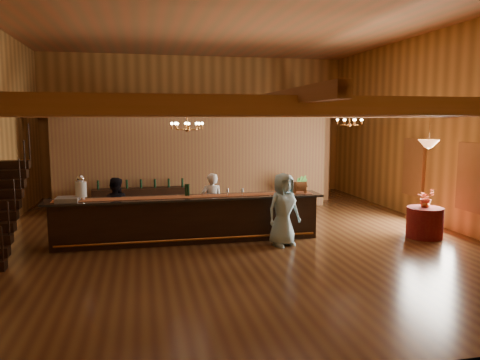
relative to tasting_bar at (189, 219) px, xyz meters
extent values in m
plane|color=#422413|center=(1.14, 0.55, -0.57)|extent=(14.00, 14.00, 0.00)
plane|color=#AC633B|center=(1.14, 0.55, 4.93)|extent=(14.00, 14.00, 0.00)
cube|color=#B5803B|center=(1.14, 7.55, 2.18)|extent=(12.00, 0.10, 5.50)
cube|color=#B5803B|center=(1.14, -6.45, 2.18)|extent=(12.00, 0.10, 5.50)
cube|color=#B5803B|center=(7.14, 0.55, 2.18)|extent=(0.10, 14.00, 5.50)
cube|color=brown|center=(1.14, -4.95, 2.63)|extent=(11.90, 0.20, 0.28)
cube|color=brown|center=(1.14, -2.45, 2.63)|extent=(11.90, 0.20, 0.28)
cube|color=brown|center=(1.14, 0.05, 2.63)|extent=(11.90, 0.20, 0.28)
cube|color=brown|center=(1.14, 2.55, 2.63)|extent=(11.90, 0.20, 0.28)
cube|color=brown|center=(1.14, 5.05, 2.63)|extent=(11.90, 0.20, 0.28)
cube|color=brown|center=(1.14, 7.35, 2.63)|extent=(11.90, 0.20, 0.28)
cube|color=brown|center=(-3.36, 0.55, 2.77)|extent=(0.18, 13.90, 0.22)
cube|color=brown|center=(1.14, 0.55, 2.77)|extent=(0.18, 13.90, 0.22)
cube|color=brown|center=(5.64, 0.55, 2.77)|extent=(0.18, 13.90, 0.22)
cube|color=brown|center=(-3.36, 5.05, 1.03)|extent=(0.20, 0.20, 3.20)
cube|color=brown|center=(5.64, 5.05, 1.03)|extent=(0.20, 0.20, 3.20)
cube|color=brown|center=(0.64, 4.05, 0.98)|extent=(9.00, 0.18, 3.10)
cube|color=white|center=(7.09, -1.05, 0.98)|extent=(0.12, 1.05, 1.75)
cube|color=white|center=(7.09, 1.55, 0.98)|extent=(0.12, 1.05, 1.75)
cube|color=black|center=(-4.31, 0.23, 0.73)|extent=(1.00, 0.28, 0.20)
cube|color=black|center=(-4.31, 0.51, 0.93)|extent=(1.00, 0.28, 0.20)
cube|color=black|center=(-4.31, 0.79, 1.13)|extent=(1.00, 0.28, 0.20)
cube|color=black|center=(-4.31, 1.07, 1.33)|extent=(1.00, 0.28, 0.20)
cube|color=black|center=(2.14, 6.05, -0.02)|extent=(1.20, 0.60, 1.10)
cube|color=brown|center=(-0.86, 6.05, -0.07)|extent=(1.00, 0.60, 1.00)
cube|color=black|center=(0.00, 0.00, -0.04)|extent=(6.41, 0.72, 1.07)
cube|color=black|center=(0.00, 0.00, 0.52)|extent=(6.73, 0.86, 0.05)
cube|color=maroon|center=(0.00, 0.00, 0.56)|extent=(6.30, 0.45, 0.01)
cylinder|color=#9F5E25|center=(0.00, -0.43, -0.41)|extent=(6.19, 0.08, 0.05)
cylinder|color=silver|center=(-2.50, 0.05, 0.59)|extent=(0.18, 0.18, 0.08)
cylinder|color=silver|center=(-2.50, 0.05, 0.81)|extent=(0.26, 0.26, 0.36)
sphere|color=silver|center=(-2.50, 0.05, 1.06)|extent=(0.18, 0.18, 0.18)
cube|color=gray|center=(-2.79, -0.06, 0.60)|extent=(0.50, 0.50, 0.10)
cube|color=brown|center=(2.72, -0.04, 0.70)|extent=(0.06, 0.06, 0.30)
cube|color=brown|center=(3.00, -0.04, 0.70)|extent=(0.06, 0.06, 0.30)
cylinder|color=brown|center=(2.86, -0.04, 0.73)|extent=(0.24, 0.24, 0.24)
cylinder|color=black|center=(-0.03, 0.13, 0.70)|extent=(0.07, 0.07, 0.30)
cylinder|color=black|center=(0.01, 0.13, 0.70)|extent=(0.07, 0.07, 0.30)
cube|color=black|center=(-1.13, 3.67, -0.15)|extent=(3.03, 0.61, 0.85)
cylinder|color=#53060B|center=(5.95, -0.84, -0.18)|extent=(0.90, 0.90, 0.78)
cylinder|color=#9F5E25|center=(0.05, 0.53, 2.41)|extent=(0.02, 0.02, 0.45)
sphere|color=#9F5E25|center=(0.05, 0.53, 2.18)|extent=(0.12, 0.12, 0.12)
torus|color=#9F5E25|center=(0.05, 0.53, 2.28)|extent=(0.80, 0.80, 0.04)
cylinder|color=#9F5E25|center=(4.99, 1.72, 2.45)|extent=(0.02, 0.02, 0.36)
sphere|color=#9F5E25|center=(4.99, 1.72, 2.27)|extent=(0.12, 0.12, 0.12)
torus|color=#9F5E25|center=(4.99, 1.72, 2.37)|extent=(0.80, 0.80, 0.04)
cylinder|color=#9F5E25|center=(5.95, -0.84, 2.23)|extent=(0.02, 0.02, 0.80)
cone|color=#EA8443|center=(5.95, -0.84, 1.83)|extent=(0.52, 0.52, 0.20)
imported|color=silver|center=(0.69, 0.77, 0.24)|extent=(0.61, 0.42, 1.61)
imported|color=black|center=(-1.78, 0.76, 0.21)|extent=(0.84, 0.70, 1.55)
imported|color=#94C3D0|center=(2.18, -0.81, 0.31)|extent=(0.99, 0.79, 1.75)
imported|color=#3A792C|center=(3.94, 3.27, 0.02)|extent=(0.70, 0.59, 1.19)
imported|color=#C24B2E|center=(6.00, -0.75, 0.45)|extent=(0.52, 0.48, 0.48)
imported|color=#9F5E25|center=(5.95, -0.84, 0.36)|extent=(0.18, 0.18, 0.30)
camera|label=1|loc=(-1.09, -11.30, 2.43)|focal=35.00mm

